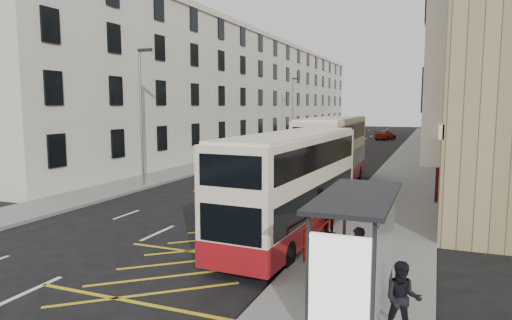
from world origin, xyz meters
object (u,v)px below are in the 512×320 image
at_px(car_silver, 332,132).
at_px(double_decker_front, 293,185).
at_px(street_lamp_far, 293,108).
at_px(pedestrian_near, 357,258).
at_px(car_dark, 343,130).
at_px(street_lamp_near, 142,110).
at_px(pedestrian_mid, 402,299).
at_px(double_decker_rear, 333,152).
at_px(white_van, 319,139).
at_px(bus_shelter, 360,229).
at_px(car_red, 385,135).
at_px(pedestrian_far, 330,212).

bearing_deg(car_silver, double_decker_front, -74.11).
height_order(street_lamp_far, pedestrian_near, street_lamp_far).
height_order(pedestrian_near, car_dark, pedestrian_near).
bearing_deg(street_lamp_far, car_dark, 87.40).
height_order(street_lamp_near, street_lamp_far, same).
relative_size(street_lamp_far, pedestrian_mid, 5.08).
bearing_deg(car_dark, double_decker_front, -60.20).
distance_m(double_decker_front, double_decker_rear, 10.90).
xyz_separation_m(street_lamp_far, white_van, (2.84, 1.56, -3.84)).
relative_size(street_lamp_far, car_silver, 1.76).
height_order(bus_shelter, double_decker_front, double_decker_front).
bearing_deg(double_decker_front, white_van, 105.52).
bearing_deg(car_silver, street_lamp_far, -88.77).
bearing_deg(car_silver, white_van, -78.61).
xyz_separation_m(double_decker_rear, pedestrian_near, (3.95, -15.19, -1.14)).
xyz_separation_m(double_decker_rear, car_red, (-1.28, 41.18, -1.49)).
distance_m(white_van, car_red, 15.19).
xyz_separation_m(bus_shelter, white_van, (-11.86, 43.95, -1.34)).
height_order(car_silver, car_red, car_silver).
bearing_deg(car_red, double_decker_rear, 109.47).
relative_size(bus_shelter, white_van, 0.74).
relative_size(double_decker_front, pedestrian_far, 5.70).
height_order(street_lamp_far, double_decker_rear, street_lamp_far).
xyz_separation_m(street_lamp_near, pedestrian_far, (12.70, -6.39, -3.62)).
bearing_deg(pedestrian_near, street_lamp_near, -72.19).
distance_m(pedestrian_near, pedestrian_far, 4.95).
relative_size(pedestrian_far, car_silver, 0.38).
xyz_separation_m(pedestrian_far, car_dark, (-11.55, 61.71, -0.25)).
relative_size(bus_shelter, pedestrian_far, 2.45).
bearing_deg(car_dark, street_lamp_near, -70.73).
relative_size(pedestrian_mid, pedestrian_far, 0.91).
xyz_separation_m(bus_shelter, pedestrian_mid, (0.99, -0.67, -1.20)).
distance_m(double_decker_front, pedestrian_far, 1.69).
distance_m(pedestrian_far, car_silver, 54.54).
xyz_separation_m(street_lamp_near, car_red, (9.20, 45.35, -3.99)).
distance_m(pedestrian_near, car_red, 56.61).
bearing_deg(pedestrian_far, pedestrian_mid, 132.58).
xyz_separation_m(pedestrian_mid, car_red, (-6.48, 58.42, -0.29)).
height_order(street_lamp_far, pedestrian_far, street_lamp_far).
height_order(pedestrian_near, car_silver, pedestrian_near).
bearing_deg(double_decker_rear, pedestrian_mid, -74.49).
relative_size(pedestrian_far, car_dark, 0.37).
distance_m(pedestrian_mid, car_silver, 61.71).
bearing_deg(car_red, street_lamp_near, 96.22).
xyz_separation_m(street_lamp_near, pedestrian_mid, (15.69, -13.07, -3.70)).
height_order(car_silver, car_dark, car_silver).
xyz_separation_m(street_lamp_far, car_dark, (1.15, 25.33, -3.87)).
bearing_deg(car_red, car_dark, -33.40).
relative_size(double_decker_front, double_decker_rear, 0.94).
xyz_separation_m(pedestrian_mid, car_dark, (-14.54, 68.39, -0.17)).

